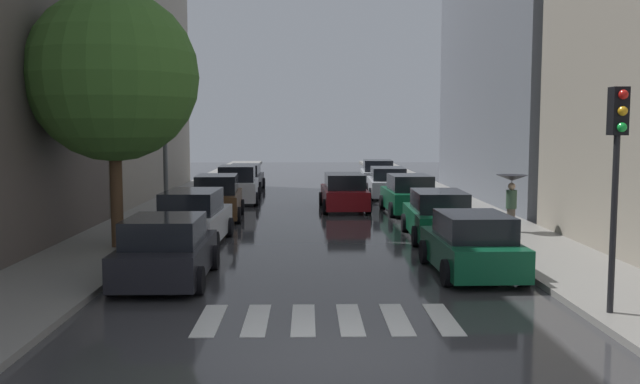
{
  "coord_description": "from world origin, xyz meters",
  "views": [
    {
      "loc": [
        -0.37,
        -10.45,
        3.72
      ],
      "look_at": [
        0.24,
        21.47,
        0.64
      ],
      "focal_mm": 38.35,
      "sensor_mm": 36.0,
      "label": 1
    }
  ],
  "objects_px": {
    "parked_car_right_nearest": "(472,246)",
    "traffic_light_right_corner": "(617,149)",
    "parked_car_right_fourth": "(388,183)",
    "parked_car_left_second": "(193,219)",
    "parked_car_right_second": "(438,216)",
    "street_tree_left": "(113,76)",
    "parked_car_left_third": "(217,199)",
    "parked_car_right_fifth": "(378,174)",
    "parked_car_right_third": "(409,195)",
    "lamp_post_left": "(165,120)",
    "parked_car_left_fourth": "(238,186)",
    "car_midroad": "(344,193)",
    "pedestrian_foreground": "(512,190)",
    "parked_car_left_fifth": "(245,178)",
    "parked_car_left_nearest": "(166,251)"
  },
  "relations": [
    {
      "from": "parked_car_right_nearest",
      "to": "traffic_light_right_corner",
      "type": "height_order",
      "value": "traffic_light_right_corner"
    },
    {
      "from": "parked_car_right_fourth",
      "to": "parked_car_left_second",
      "type": "bearing_deg",
      "value": 153.12
    },
    {
      "from": "parked_car_right_second",
      "to": "street_tree_left",
      "type": "relative_size",
      "value": 0.6
    },
    {
      "from": "parked_car_left_third",
      "to": "parked_car_right_fifth",
      "type": "bearing_deg",
      "value": -31.47
    },
    {
      "from": "parked_car_right_second",
      "to": "parked_car_right_fifth",
      "type": "bearing_deg",
      "value": 1.56
    },
    {
      "from": "parked_car_right_third",
      "to": "lamp_post_left",
      "type": "height_order",
      "value": "lamp_post_left"
    },
    {
      "from": "parked_car_left_fourth",
      "to": "car_midroad",
      "type": "relative_size",
      "value": 0.91
    },
    {
      "from": "traffic_light_right_corner",
      "to": "lamp_post_left",
      "type": "bearing_deg",
      "value": 131.78
    },
    {
      "from": "parked_car_left_third",
      "to": "parked_car_left_fourth",
      "type": "height_order",
      "value": "parked_car_left_fourth"
    },
    {
      "from": "parked_car_right_fourth",
      "to": "traffic_light_right_corner",
      "type": "bearing_deg",
      "value": -174.02
    },
    {
      "from": "pedestrian_foreground",
      "to": "street_tree_left",
      "type": "xyz_separation_m",
      "value": [
        -12.55,
        -2.62,
        3.58
      ]
    },
    {
      "from": "parked_car_left_fifth",
      "to": "traffic_light_right_corner",
      "type": "relative_size",
      "value": 1.07
    },
    {
      "from": "parked_car_right_nearest",
      "to": "street_tree_left",
      "type": "xyz_separation_m",
      "value": [
        -9.78,
        3.35,
        4.43
      ]
    },
    {
      "from": "lamp_post_left",
      "to": "parked_car_right_second",
      "type": "bearing_deg",
      "value": -16.2
    },
    {
      "from": "parked_car_left_fourth",
      "to": "parked_car_left_third",
      "type": "bearing_deg",
      "value": 175.74
    },
    {
      "from": "traffic_light_right_corner",
      "to": "street_tree_left",
      "type": "bearing_deg",
      "value": 146.86
    },
    {
      "from": "parked_car_right_third",
      "to": "traffic_light_right_corner",
      "type": "xyz_separation_m",
      "value": [
        1.46,
        -16.24,
        2.51
      ]
    },
    {
      "from": "parked_car_right_nearest",
      "to": "parked_car_left_fourth",
      "type": "bearing_deg",
      "value": 23.45
    },
    {
      "from": "lamp_post_left",
      "to": "parked_car_left_second",
      "type": "bearing_deg",
      "value": -66.53
    },
    {
      "from": "pedestrian_foreground",
      "to": "traffic_light_right_corner",
      "type": "bearing_deg",
      "value": -15.99
    },
    {
      "from": "parked_car_right_nearest",
      "to": "pedestrian_foreground",
      "type": "bearing_deg",
      "value": -26.29
    },
    {
      "from": "parked_car_left_second",
      "to": "parked_car_right_fifth",
      "type": "bearing_deg",
      "value": -19.6
    },
    {
      "from": "parked_car_left_fifth",
      "to": "pedestrian_foreground",
      "type": "xyz_separation_m",
      "value": [
        10.48,
        -16.42,
        0.85
      ]
    },
    {
      "from": "parked_car_left_second",
      "to": "parked_car_right_nearest",
      "type": "distance_m",
      "value": 8.93
    },
    {
      "from": "parked_car_right_fifth",
      "to": "lamp_post_left",
      "type": "bearing_deg",
      "value": 152.49
    },
    {
      "from": "parked_car_right_fifth",
      "to": "traffic_light_right_corner",
      "type": "xyz_separation_m",
      "value": [
        1.49,
        -28.98,
        2.51
      ]
    },
    {
      "from": "parked_car_right_fifth",
      "to": "lamp_post_left",
      "type": "relative_size",
      "value": 0.66
    },
    {
      "from": "parked_car_left_fifth",
      "to": "parked_car_left_nearest",
      "type": "bearing_deg",
      "value": -178.98
    },
    {
      "from": "parked_car_right_fourth",
      "to": "parked_car_right_fifth",
      "type": "bearing_deg",
      "value": 0.86
    },
    {
      "from": "parked_car_right_second",
      "to": "lamp_post_left",
      "type": "bearing_deg",
      "value": 75.38
    },
    {
      "from": "car_midroad",
      "to": "parked_car_left_second",
      "type": "bearing_deg",
      "value": 147.87
    },
    {
      "from": "parked_car_right_fifth",
      "to": "lamp_post_left",
      "type": "height_order",
      "value": "lamp_post_left"
    },
    {
      "from": "car_midroad",
      "to": "pedestrian_foreground",
      "type": "height_order",
      "value": "pedestrian_foreground"
    },
    {
      "from": "parked_car_left_third",
      "to": "parked_car_right_fourth",
      "type": "xyz_separation_m",
      "value": [
        7.81,
        8.22,
        -0.08
      ]
    },
    {
      "from": "parked_car_left_fifth",
      "to": "street_tree_left",
      "type": "relative_size",
      "value": 0.61
    },
    {
      "from": "car_midroad",
      "to": "parked_car_right_fourth",
      "type": "bearing_deg",
      "value": -27.72
    },
    {
      "from": "parked_car_left_fourth",
      "to": "lamp_post_left",
      "type": "height_order",
      "value": "lamp_post_left"
    },
    {
      "from": "parked_car_left_fourth",
      "to": "lamp_post_left",
      "type": "distance_m",
      "value": 8.85
    },
    {
      "from": "parked_car_left_fourth",
      "to": "pedestrian_foreground",
      "type": "height_order",
      "value": "pedestrian_foreground"
    },
    {
      "from": "traffic_light_right_corner",
      "to": "parked_car_left_nearest",
      "type": "bearing_deg",
      "value": 159.65
    },
    {
      "from": "parked_car_left_third",
      "to": "car_midroad",
      "type": "distance_m",
      "value": 6.04
    },
    {
      "from": "parked_car_right_nearest",
      "to": "pedestrian_foreground",
      "type": "height_order",
      "value": "pedestrian_foreground"
    },
    {
      "from": "parked_car_left_nearest",
      "to": "car_midroad",
      "type": "relative_size",
      "value": 0.86
    },
    {
      "from": "parked_car_right_nearest",
      "to": "parked_car_right_second",
      "type": "height_order",
      "value": "parked_car_right_second"
    },
    {
      "from": "parked_car_right_fifth",
      "to": "traffic_light_right_corner",
      "type": "distance_m",
      "value": 29.13
    },
    {
      "from": "parked_car_left_fifth",
      "to": "parked_car_left_fourth",
      "type": "bearing_deg",
      "value": -177.74
    },
    {
      "from": "pedestrian_foreground",
      "to": "parked_car_right_second",
      "type": "bearing_deg",
      "value": -87.78
    },
    {
      "from": "parked_car_right_second",
      "to": "parked_car_right_third",
      "type": "distance_m",
      "value": 6.69
    },
    {
      "from": "parked_car_left_fourth",
      "to": "parked_car_right_second",
      "type": "bearing_deg",
      "value": -146.7
    },
    {
      "from": "parked_car_left_fourth",
      "to": "traffic_light_right_corner",
      "type": "height_order",
      "value": "traffic_light_right_corner"
    }
  ]
}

